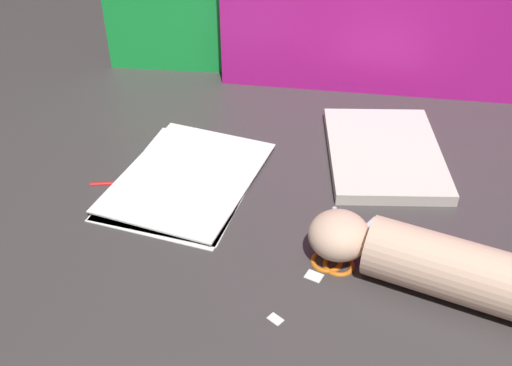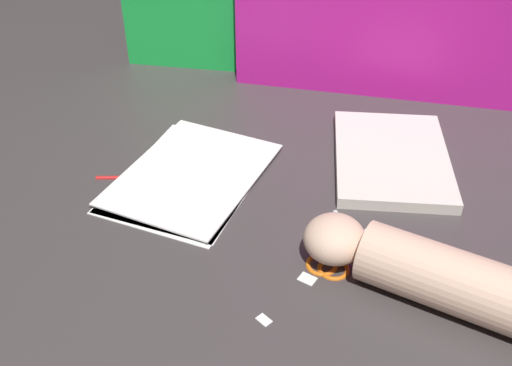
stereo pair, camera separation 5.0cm
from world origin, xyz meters
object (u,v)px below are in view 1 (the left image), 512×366
object	(u,v)px
book_closed	(384,153)
hand_forearm	(429,262)
scissors	(338,250)
paper_stack	(186,179)

from	to	relation	value
book_closed	hand_forearm	world-z (taller)	hand_forearm
book_closed	hand_forearm	size ratio (longest dim) A/B	0.95
book_closed	scissors	size ratio (longest dim) A/B	2.07
book_closed	scissors	world-z (taller)	book_closed
book_closed	paper_stack	bearing A→B (deg)	-151.59
book_closed	hand_forearm	bearing A→B (deg)	-72.53
book_closed	scissors	xyz separation A→B (m)	(-0.03, -0.26, -0.01)
paper_stack	book_closed	bearing A→B (deg)	28.41
scissors	hand_forearm	distance (m)	0.13
book_closed	scissors	distance (m)	0.27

